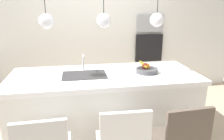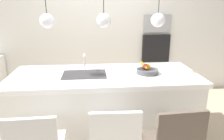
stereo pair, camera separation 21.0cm
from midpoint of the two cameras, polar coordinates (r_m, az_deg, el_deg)
The scene contains 11 objects.
floor at distance 3.20m, azimuth 0.10°, elevation -16.38°, with size 6.60×6.60×0.00m, color tan.
back_wall at distance 4.34m, azimuth -1.94°, elevation 10.89°, with size 6.00×0.10×2.60m, color silver.
kitchen_island at distance 2.97m, azimuth 0.10°, elevation -9.17°, with size 2.43×0.98×0.89m.
sink_basin at distance 2.80m, azimuth -5.17°, elevation -1.28°, with size 0.56×0.40×0.02m, color #2D2D30.
faucet at distance 2.96m, azimuth -5.26°, elevation 2.72°, with size 0.02×0.17×0.22m.
fruit_bowl at distance 2.87m, azimuth 11.28°, elevation -0.06°, with size 0.29×0.29×0.16m.
microwave at distance 4.48m, azimuth 13.17°, elevation 11.85°, with size 0.54×0.08×0.34m, color #9E9EA3.
oven at distance 4.54m, azimuth 12.75°, elevation 5.56°, with size 0.56×0.08×0.56m, color black.
pendant_light_left at distance 2.70m, azimuth -14.56°, elevation 12.44°, with size 0.18×0.18×0.78m.
pendant_light_center at distance 2.68m, azimuth 0.12°, elevation 12.93°, with size 0.18×0.18×0.78m.
pendant_light_right at distance 2.82m, azimuth 14.16°, elevation 12.64°, with size 0.18×0.18×0.78m.
Camera 2 is at (-0.14, -2.67, 1.75)m, focal length 34.74 mm.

